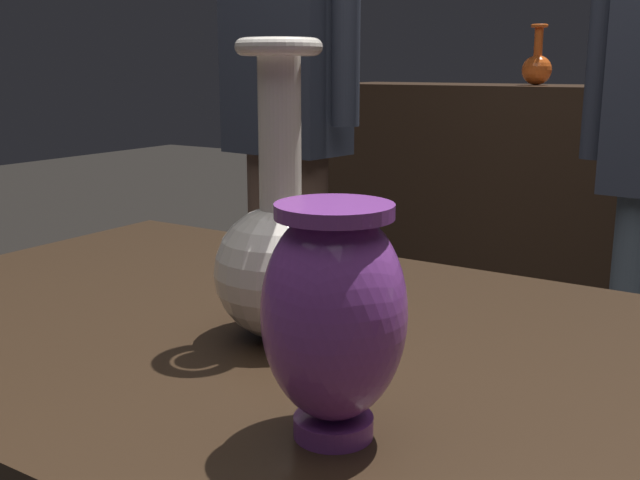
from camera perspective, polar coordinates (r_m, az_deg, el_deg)
vase_centerpiece at (r=0.72m, az=-2.96°, el=-0.81°), size 0.13×0.13×0.28m
vase_left_accent at (r=0.52m, az=1.06°, el=-5.60°), size 0.10×0.10×0.17m
shelf_vase_left at (r=2.92m, az=16.14°, el=12.54°), size 0.11×0.11×0.22m
visitor_near_left at (r=2.03m, az=-2.60°, el=11.22°), size 0.47×0.22×1.68m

